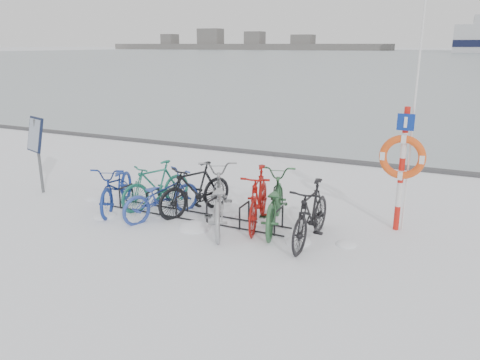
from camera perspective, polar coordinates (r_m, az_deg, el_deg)
ground at (r=9.78m, az=-5.27°, el=-4.56°), size 900.00×900.00×0.00m
ice_sheet at (r=162.98m, az=23.99°, el=13.71°), size 400.00×298.00×0.02m
quay_edge at (r=14.94m, az=6.12°, el=2.95°), size 400.00×0.25×0.10m
bike_rack at (r=9.72m, az=-5.29°, el=-3.56°), size 4.00×0.48×0.46m
info_board at (r=12.00m, az=-23.63°, el=4.60°), size 0.65×0.42×1.83m
lifebuoy_station at (r=9.15m, az=19.22°, el=2.62°), size 0.83×0.23×4.33m
shoreline at (r=296.32m, az=-0.41°, el=16.14°), size 180.00×12.00×9.50m
bike_0 at (r=10.52m, az=-14.77°, el=-0.54°), size 1.36×2.10×1.04m
bike_1 at (r=10.40m, az=-10.20°, el=-0.45°), size 1.12×1.79×1.04m
bike_2 at (r=9.78m, az=-9.53°, el=-1.69°), size 1.29×1.98×0.98m
bike_3 at (r=9.89m, az=-5.48°, el=-0.93°), size 1.22×1.90×1.11m
bike_4 at (r=9.13m, az=-2.77°, el=-2.09°), size 1.72×2.38×1.19m
bike_5 at (r=9.20m, az=2.26°, el=-1.98°), size 0.98×2.03×1.18m
bike_6 at (r=9.15m, az=4.14°, el=-2.36°), size 1.23×2.22×1.10m
bike_7 at (r=8.49m, az=8.66°, el=-3.87°), size 0.60×1.92×1.15m
snow_drifts at (r=9.47m, az=-4.48°, el=-5.25°), size 6.30×1.79×0.23m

